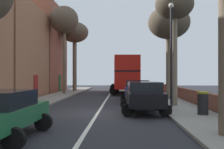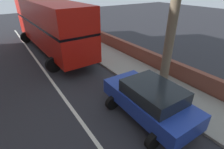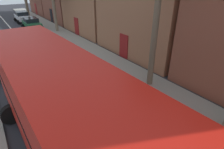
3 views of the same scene
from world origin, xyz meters
name	(u,v)px [view 3 (image 3 of 3)]	position (x,y,z in m)	size (l,w,h in m)	color
ground_plane	(24,43)	(0.00, 0.00, 0.00)	(84.00, 84.00, 0.00)	#28282D
road_centre_line	(24,43)	(0.00, 0.00, 0.00)	(0.16, 54.00, 0.01)	silver
sidewalk_left	(66,36)	(-4.90, 0.00, 0.06)	(2.60, 60.00, 0.12)	gray
double_decker_bus	(67,116)	(1.70, 17.04, 2.36)	(3.81, 11.54, 4.06)	#B6160D
parked_car_blue_right_2	(4,58)	(2.50, 6.48, 0.96)	(2.57, 4.21, 1.69)	#1E389E
parked_car_green_left_3	(32,23)	(-2.50, -6.23, 0.90)	(2.48, 4.35, 1.56)	#1E6038
parked_car_white_left_4	(22,16)	(-2.50, -12.33, 0.96)	(2.48, 4.54, 1.71)	silver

